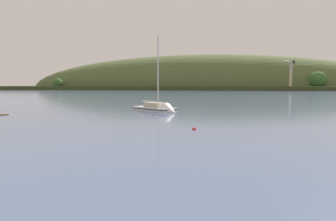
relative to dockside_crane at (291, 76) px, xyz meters
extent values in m
cube|color=#35401E|center=(-33.82, 19.33, -9.63)|extent=(440.03, 107.29, 3.17)
ellipsoid|color=#4C5B33|center=(-73.99, 40.20, -11.21)|extent=(355.02, 118.88, 64.70)
sphere|color=#38602D|center=(-198.08, -7.29, -5.11)|extent=(8.38, 8.38, 8.38)
sphere|color=#38602D|center=(-78.42, 3.54, -4.70)|extent=(9.55, 9.55, 9.55)
sphere|color=#38602D|center=(20.60, 12.49, -3.38)|extent=(13.30, 13.30, 13.30)
cube|color=#4C4C51|center=(0.15, 0.26, -10.21)|extent=(6.27, 6.27, 2.00)
cylinder|color=#BCB293|center=(0.15, 0.26, 1.28)|extent=(2.10, 2.10, 20.98)
cylinder|color=#BCB293|center=(-2.28, -4.11, 10.09)|extent=(7.07, 11.49, 1.15)
cube|color=#333338|center=(1.24, 2.23, 10.09)|extent=(3.54, 3.17, 2.52)
cube|color=white|center=(-38.06, -200.02, -11.14)|extent=(8.51, 6.70, 1.24)
cone|color=white|center=(-34.57, -202.07, -11.14)|extent=(3.21, 3.52, 2.89)
cube|color=black|center=(-38.06, -200.02, -10.83)|extent=(8.53, 6.72, 0.14)
cube|color=#BCB299|center=(-37.89, -200.12, -10.14)|extent=(4.18, 3.61, 0.77)
cylinder|color=silver|center=(-37.19, -200.53, -4.64)|extent=(0.21, 0.21, 11.78)
cylinder|color=silver|center=(-39.02, -199.45, -9.61)|extent=(3.75, 2.30, 0.17)
sphere|color=red|center=(-27.10, -219.31, -11.21)|extent=(0.44, 0.44, 0.44)
cylinder|color=black|center=(-27.10, -219.31, -10.95)|extent=(0.04, 0.04, 0.08)
camera|label=1|loc=(-20.81, -249.41, -6.76)|focal=33.20mm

